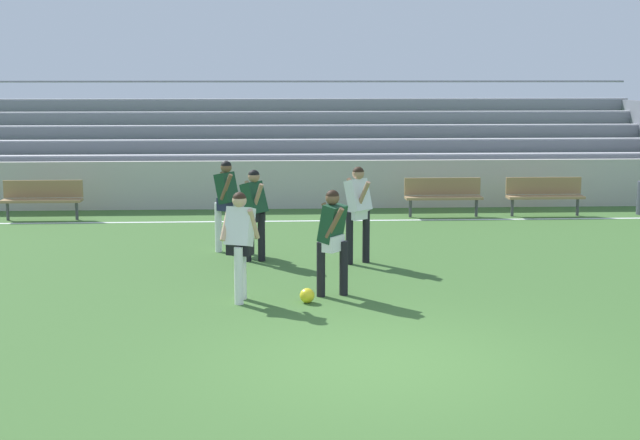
{
  "coord_description": "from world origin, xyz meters",
  "views": [
    {
      "loc": [
        -1.25,
        -10.06,
        3.34
      ],
      "look_at": [
        -0.49,
        4.62,
        0.93
      ],
      "focal_mm": 50.68,
      "sensor_mm": 36.0,
      "label": 1
    }
  ],
  "objects_px": {
    "bench_near_wall_gap": "(42,196)",
    "player_dark_overlapping": "(254,207)",
    "bench_centre_sideline": "(545,193)",
    "soccer_ball": "(307,296)",
    "player_white_challenging": "(358,206)",
    "player_white_trailing_run": "(240,237)",
    "bench_near_bin": "(443,193)",
    "player_dark_dropping_back": "(227,197)",
    "player_dark_pressing_high": "(332,234)",
    "bleacher_stand": "(204,144)"
  },
  "relations": [
    {
      "from": "bleacher_stand",
      "to": "player_dark_dropping_back",
      "type": "xyz_separation_m",
      "value": [
        1.06,
        -8.67,
        -0.32
      ]
    },
    {
      "from": "bleacher_stand",
      "to": "player_dark_dropping_back",
      "type": "height_order",
      "value": "bleacher_stand"
    },
    {
      "from": "bench_near_wall_gap",
      "to": "player_dark_dropping_back",
      "type": "relative_size",
      "value": 1.05
    },
    {
      "from": "bleacher_stand",
      "to": "player_white_trailing_run",
      "type": "xyz_separation_m",
      "value": [
        1.44,
        -12.47,
        -0.39
      ]
    },
    {
      "from": "player_white_challenging",
      "to": "player_dark_dropping_back",
      "type": "relative_size",
      "value": 1.0
    },
    {
      "from": "bench_near_bin",
      "to": "bleacher_stand",
      "type": "bearing_deg",
      "value": 141.66
    },
    {
      "from": "player_dark_dropping_back",
      "to": "bench_near_wall_gap",
      "type": "bearing_deg",
      "value": 137.87
    },
    {
      "from": "bench_centre_sideline",
      "to": "soccer_ball",
      "type": "height_order",
      "value": "bench_centre_sideline"
    },
    {
      "from": "bench_near_bin",
      "to": "bench_centre_sideline",
      "type": "xyz_separation_m",
      "value": [
        2.41,
        0.0,
        0.0
      ]
    },
    {
      "from": "bench_centre_sideline",
      "to": "player_white_challenging",
      "type": "bearing_deg",
      "value": -133.47
    },
    {
      "from": "bench_near_wall_gap",
      "to": "player_dark_overlapping",
      "type": "xyz_separation_m",
      "value": [
        4.95,
        -4.9,
        0.43
      ]
    },
    {
      "from": "bench_near_wall_gap",
      "to": "bench_centre_sideline",
      "type": "xyz_separation_m",
      "value": [
        11.68,
        0.0,
        0.0
      ]
    },
    {
      "from": "bleacher_stand",
      "to": "soccer_ball",
      "type": "distance_m",
      "value": 12.89
    },
    {
      "from": "bench_near_wall_gap",
      "to": "player_dark_dropping_back",
      "type": "height_order",
      "value": "player_dark_dropping_back"
    },
    {
      "from": "bench_centre_sideline",
      "to": "player_dark_pressing_high",
      "type": "distance_m",
      "value": 9.33
    },
    {
      "from": "bench_centre_sideline",
      "to": "player_dark_pressing_high",
      "type": "height_order",
      "value": "player_dark_pressing_high"
    },
    {
      "from": "bleacher_stand",
      "to": "bench_centre_sideline",
      "type": "height_order",
      "value": "bleacher_stand"
    },
    {
      "from": "bench_near_wall_gap",
      "to": "player_white_trailing_run",
      "type": "bearing_deg",
      "value": -58.38
    },
    {
      "from": "player_white_trailing_run",
      "to": "player_dark_overlapping",
      "type": "relative_size",
      "value": 0.99
    },
    {
      "from": "player_dark_overlapping",
      "to": "player_dark_dropping_back",
      "type": "relative_size",
      "value": 0.96
    },
    {
      "from": "player_dark_pressing_high",
      "to": "player_white_challenging",
      "type": "xyz_separation_m",
      "value": [
        0.6,
        2.33,
        0.07
      ]
    },
    {
      "from": "bench_near_bin",
      "to": "player_dark_dropping_back",
      "type": "bearing_deg",
      "value": -140.52
    },
    {
      "from": "bench_centre_sideline",
      "to": "player_dark_overlapping",
      "type": "height_order",
      "value": "player_dark_overlapping"
    },
    {
      "from": "player_white_trailing_run",
      "to": "player_dark_overlapping",
      "type": "height_order",
      "value": "player_dark_overlapping"
    },
    {
      "from": "soccer_ball",
      "to": "bench_near_bin",
      "type": "bearing_deg",
      "value": 66.21
    },
    {
      "from": "bench_near_bin",
      "to": "player_dark_dropping_back",
      "type": "xyz_separation_m",
      "value": [
        -4.85,
        -4.0,
        0.49
      ]
    },
    {
      "from": "bench_near_wall_gap",
      "to": "bench_centre_sideline",
      "type": "bearing_deg",
      "value": 0.0
    },
    {
      "from": "player_dark_pressing_high",
      "to": "soccer_ball",
      "type": "relative_size",
      "value": 7.36
    },
    {
      "from": "player_white_challenging",
      "to": "soccer_ball",
      "type": "xyz_separation_m",
      "value": [
        -1.0,
        -2.75,
        -0.92
      ]
    },
    {
      "from": "bench_centre_sideline",
      "to": "soccer_ball",
      "type": "bearing_deg",
      "value": -126.7
    },
    {
      "from": "soccer_ball",
      "to": "player_white_trailing_run",
      "type": "bearing_deg",
      "value": 172.29
    },
    {
      "from": "player_dark_pressing_high",
      "to": "player_white_challenging",
      "type": "distance_m",
      "value": 2.41
    },
    {
      "from": "player_dark_overlapping",
      "to": "player_dark_dropping_back",
      "type": "height_order",
      "value": "player_dark_dropping_back"
    },
    {
      "from": "player_white_challenging",
      "to": "soccer_ball",
      "type": "height_order",
      "value": "player_white_challenging"
    },
    {
      "from": "bench_near_bin",
      "to": "player_white_challenging",
      "type": "xyz_separation_m",
      "value": [
        -2.49,
        -5.18,
        0.49
      ]
    },
    {
      "from": "bleacher_stand",
      "to": "soccer_ball",
      "type": "xyz_separation_m",
      "value": [
        2.41,
        -12.6,
        -1.24
      ]
    },
    {
      "from": "bench_near_bin",
      "to": "player_dark_overlapping",
      "type": "distance_m",
      "value": 6.55
    },
    {
      "from": "bleacher_stand",
      "to": "player_white_trailing_run",
      "type": "relative_size",
      "value": 15.74
    },
    {
      "from": "bench_near_bin",
      "to": "player_dark_dropping_back",
      "type": "height_order",
      "value": "player_dark_dropping_back"
    },
    {
      "from": "bench_near_wall_gap",
      "to": "player_dark_pressing_high",
      "type": "relative_size",
      "value": 1.11
    },
    {
      "from": "bleacher_stand",
      "to": "player_dark_pressing_high",
      "type": "distance_m",
      "value": 12.51
    },
    {
      "from": "bench_centre_sideline",
      "to": "soccer_ball",
      "type": "distance_m",
      "value": 9.9
    },
    {
      "from": "player_dark_overlapping",
      "to": "soccer_ball",
      "type": "bearing_deg",
      "value": -74.74
    },
    {
      "from": "player_white_trailing_run",
      "to": "soccer_ball",
      "type": "distance_m",
      "value": 1.31
    },
    {
      "from": "bleacher_stand",
      "to": "soccer_ball",
      "type": "height_order",
      "value": "bleacher_stand"
    },
    {
      "from": "player_white_challenging",
      "to": "bench_centre_sideline",
      "type": "bearing_deg",
      "value": 46.53
    },
    {
      "from": "player_dark_overlapping",
      "to": "soccer_ball",
      "type": "height_order",
      "value": "player_dark_overlapping"
    },
    {
      "from": "player_dark_pressing_high",
      "to": "player_dark_dropping_back",
      "type": "bearing_deg",
      "value": 116.52
    },
    {
      "from": "bench_near_wall_gap",
      "to": "soccer_ball",
      "type": "relative_size",
      "value": 8.18
    },
    {
      "from": "bleacher_stand",
      "to": "player_dark_overlapping",
      "type": "height_order",
      "value": "bleacher_stand"
    }
  ]
}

